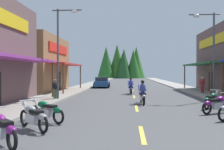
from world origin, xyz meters
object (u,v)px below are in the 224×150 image
(motorcycle_parked_right_3, at_px, (217,104))
(parked_car_curbside, at_px, (102,82))
(motorcycle_parked_left_0, at_px, (2,128))
(pedestrian_browsing, at_px, (55,88))
(motorcycle_parked_right_4, at_px, (212,100))
(rider_cruising_lead, at_px, (142,94))
(streetlamp_left, at_px, (62,41))
(motorcycle_parked_left_2, at_px, (46,110))
(streetlamp_right, at_px, (209,44))
(pedestrian_waiting, at_px, (202,84))
(rider_cruising_trailing, at_px, (131,87))
(motorcycle_parked_left_1, at_px, (33,116))

(motorcycle_parked_right_3, xyz_separation_m, parked_car_curbside, (-8.00, 20.08, 0.20))
(motorcycle_parked_left_0, bearing_deg, pedestrian_browsing, -37.68)
(motorcycle_parked_right_4, height_order, rider_cruising_lead, rider_cruising_lead)
(motorcycle_parked_right_4, bearing_deg, rider_cruising_lead, 105.35)
(streetlamp_left, relative_size, pedestrian_browsing, 4.32)
(motorcycle_parked_left_2, bearing_deg, rider_cruising_lead, -93.65)
(streetlamp_left, xyz_separation_m, motorcycle_parked_right_4, (9.61, -3.30, -3.82))
(streetlamp_left, height_order, motorcycle_parked_right_3, streetlamp_left)
(streetlamp_left, xyz_separation_m, rider_cruising_lead, (5.76, -1.62, -3.66))
(motorcycle_parked_right_3, bearing_deg, motorcycle_parked_right_4, 49.25)
(streetlamp_left, relative_size, parked_car_curbside, 1.53)
(streetlamp_left, relative_size, motorcycle_parked_left_2, 3.57)
(motorcycle_parked_right_4, bearing_deg, motorcycle_parked_left_2, 157.27)
(motorcycle_parked_left_0, xyz_separation_m, motorcycle_parked_left_2, (0.18, 3.23, 0.00))
(streetlamp_right, xyz_separation_m, pedestrian_browsing, (-11.17, -0.22, -3.22))
(pedestrian_waiting, bearing_deg, rider_cruising_lead, -174.67)
(streetlamp_left, distance_m, motorcycle_parked_right_4, 10.85)
(motorcycle_parked_right_3, bearing_deg, pedestrian_browsing, 121.60)
(motorcycle_parked_right_3, bearing_deg, streetlamp_left, 120.79)
(motorcycle_parked_left_2, height_order, pedestrian_waiting, pedestrian_waiting)
(rider_cruising_lead, height_order, pedestrian_waiting, pedestrian_waiting)
(motorcycle_parked_left_0, height_order, rider_cruising_lead, rider_cruising_lead)
(streetlamp_left, bearing_deg, motorcycle_parked_right_4, -18.98)
(motorcycle_parked_left_2, bearing_deg, rider_cruising_trailing, -73.81)
(rider_cruising_trailing, distance_m, pedestrian_waiting, 6.66)
(motorcycle_parked_left_2, relative_size, pedestrian_browsing, 1.21)
(motorcycle_parked_right_4, relative_size, motorcycle_parked_left_1, 1.05)
(pedestrian_waiting, bearing_deg, motorcycle_parked_left_1, -170.33)
(motorcycle_parked_left_2, xyz_separation_m, rider_cruising_lead, (4.31, 6.07, 0.17))
(motorcycle_parked_left_1, xyz_separation_m, pedestrian_browsing, (-2.00, 9.16, 0.40))
(streetlamp_left, relative_size, motorcycle_parked_left_0, 4.09)
(pedestrian_browsing, bearing_deg, motorcycle_parked_right_3, -5.72)
(motorcycle_parked_right_4, distance_m, rider_cruising_trailing, 9.70)
(rider_cruising_trailing, bearing_deg, motorcycle_parked_right_3, -160.85)
(motorcycle_parked_left_1, height_order, pedestrian_waiting, pedestrian_waiting)
(streetlamp_left, height_order, parked_car_curbside, streetlamp_left)
(rider_cruising_lead, xyz_separation_m, rider_cruising_trailing, (-0.70, 6.89, 0.00))
(streetlamp_right, xyz_separation_m, motorcycle_parked_left_2, (-9.16, -8.03, -3.62))
(motorcycle_parked_left_0, bearing_deg, rider_cruising_trailing, -60.26)
(motorcycle_parked_right_4, distance_m, pedestrian_waiting, 9.19)
(streetlamp_left, xyz_separation_m, parked_car_curbside, (1.29, 15.02, -3.63))
(motorcycle_parked_left_0, bearing_deg, motorcycle_parked_right_4, -94.68)
(rider_cruising_trailing, height_order, pedestrian_browsing, rider_cruising_trailing)
(motorcycle_parked_right_3, distance_m, motorcycle_parked_left_2, 8.26)
(pedestrian_waiting, bearing_deg, motorcycle_parked_right_4, -148.56)
(motorcycle_parked_left_1, distance_m, rider_cruising_trailing, 14.75)
(motorcycle_parked_left_2, xyz_separation_m, pedestrian_browsing, (-2.02, 7.81, 0.40))
(motorcycle_parked_right_4, height_order, motorcycle_parked_left_1, same)
(motorcycle_parked_right_3, distance_m, pedestrian_waiting, 10.98)
(motorcycle_parked_left_2, bearing_deg, motorcycle_parked_left_1, 121.06)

